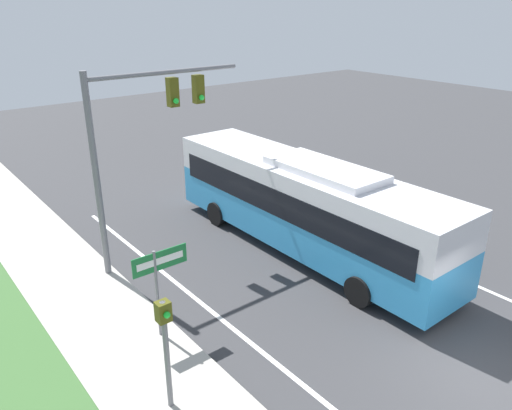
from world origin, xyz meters
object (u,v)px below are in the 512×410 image
object	(u,v)px
signal_gantry	(140,130)
pedestrian_signal	(165,338)
street_sign	(159,275)
bus	(304,201)

from	to	relation	value
signal_gantry	pedestrian_signal	bearing A→B (deg)	-114.26
pedestrian_signal	street_sign	world-z (taller)	pedestrian_signal
pedestrian_signal	street_sign	bearing A→B (deg)	64.41
bus	signal_gantry	world-z (taller)	signal_gantry
pedestrian_signal	street_sign	xyz separation A→B (m)	(1.12, 2.34, -0.02)
bus	street_sign	world-z (taller)	bus
bus	pedestrian_signal	xyz separation A→B (m)	(-7.43, -3.70, 0.05)
bus	street_sign	bearing A→B (deg)	-167.81
bus	street_sign	size ratio (longest dim) A/B	4.56
bus	signal_gantry	size ratio (longest dim) A/B	1.81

